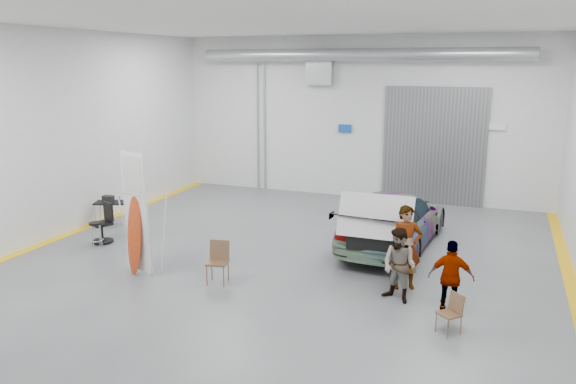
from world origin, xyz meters
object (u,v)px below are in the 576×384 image
(folding_chair_near, at_px, (218,270))
(sedan_car, at_px, (393,219))
(person_c, at_px, (451,277))
(office_chair, at_px, (103,225))
(work_table, at_px, (112,202))
(person_a, at_px, (406,247))
(shop_stool, at_px, (96,235))
(surfboard_display, at_px, (137,224))
(person_b, at_px, (399,265))
(folding_chair_far, at_px, (448,321))

(folding_chair_near, bearing_deg, sedan_car, 40.39)
(sedan_car, xyz_separation_m, person_c, (1.93, -3.93, 0.01))
(office_chair, bearing_deg, work_table, 144.13)
(sedan_car, distance_m, office_chair, 8.23)
(person_a, height_order, shop_stool, person_a)
(sedan_car, bearing_deg, shop_stool, 27.16)
(surfboard_display, distance_m, folding_chair_near, 2.25)
(surfboard_display, bearing_deg, person_b, 24.96)
(work_table, distance_m, office_chair, 1.86)
(person_b, distance_m, office_chair, 8.69)
(sedan_car, xyz_separation_m, person_a, (0.85, -2.94, 0.20))
(person_c, bearing_deg, surfboard_display, -0.00)
(person_b, bearing_deg, work_table, -172.71)
(sedan_car, bearing_deg, folding_chair_far, 116.87)
(person_c, height_order, surfboard_display, surfboard_display)
(folding_chair_far, xyz_separation_m, office_chair, (-9.78, 2.21, 0.25))
(office_chair, bearing_deg, person_c, 16.61)
(person_c, xyz_separation_m, surfboard_display, (-7.21, -0.51, 0.51))
(shop_stool, bearing_deg, person_c, -4.50)
(person_a, relative_size, folding_chair_near, 1.97)
(sedan_car, bearing_deg, person_b, 107.21)
(work_table, bearing_deg, person_c, -15.01)
(person_a, distance_m, work_table, 9.73)
(person_a, height_order, office_chair, person_a)
(person_b, relative_size, surfboard_display, 0.51)
(folding_chair_far, height_order, shop_stool, folding_chair_far)
(person_c, distance_m, folding_chair_near, 5.23)
(person_a, bearing_deg, surfboard_display, 170.56)
(folding_chair_far, distance_m, work_table, 11.37)
(person_b, xyz_separation_m, shop_stool, (-8.46, 0.56, -0.45))
(sedan_car, xyz_separation_m, office_chair, (-7.78, -2.67, -0.27))
(sedan_car, distance_m, person_c, 4.38)
(person_c, xyz_separation_m, office_chair, (-9.71, 1.26, -0.28))
(shop_stool, height_order, work_table, work_table)
(person_b, relative_size, shop_stool, 2.24)
(sedan_car, relative_size, surfboard_display, 1.66)
(sedan_car, bearing_deg, work_table, 11.59)
(folding_chair_far, bearing_deg, sedan_car, 154.97)
(surfboard_display, distance_m, shop_stool, 2.81)
(surfboard_display, height_order, shop_stool, surfboard_display)
(person_a, bearing_deg, sedan_car, 82.91)
(person_b, distance_m, folding_chair_near, 4.17)
(folding_chair_far, bearing_deg, person_b, 178.10)
(folding_chair_near, xyz_separation_m, work_table, (-5.44, 3.15, 0.42))
(folding_chair_far, bearing_deg, surfboard_display, -140.84)
(office_chair, bearing_deg, shop_stool, -49.02)
(person_b, height_order, office_chair, person_b)
(folding_chair_far, bearing_deg, work_table, -156.91)
(person_a, relative_size, shop_stool, 2.65)
(shop_stool, bearing_deg, folding_chair_far, -10.02)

